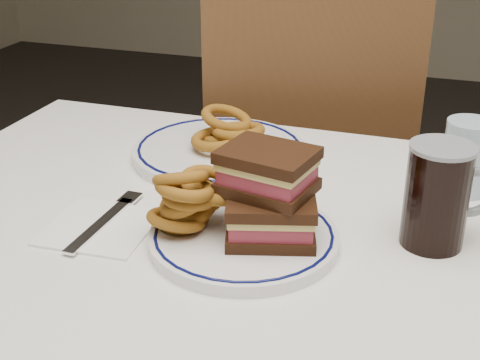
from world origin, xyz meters
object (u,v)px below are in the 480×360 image
(chair_far, at_px, (306,163))
(reuben_sandwich, at_px, (269,195))
(main_plate, at_px, (244,237))
(beer_mug, at_px, (439,195))
(far_plate, at_px, (220,151))

(chair_far, xyz_separation_m, reuben_sandwich, (0.11, -0.73, 0.28))
(chair_far, relative_size, main_plate, 3.99)
(main_plate, height_order, reuben_sandwich, reuben_sandwich)
(reuben_sandwich, relative_size, beer_mug, 1.01)
(chair_far, bearing_deg, far_plate, -95.87)
(beer_mug, bearing_deg, chair_far, 116.18)
(chair_far, bearing_deg, beer_mug, -63.82)
(reuben_sandwich, relative_size, far_plate, 0.47)
(chair_far, xyz_separation_m, far_plate, (-0.05, -0.47, 0.21))
(far_plate, bearing_deg, beer_mug, -26.12)
(main_plate, relative_size, far_plate, 0.84)
(chair_far, distance_m, far_plate, 0.52)
(main_plate, distance_m, far_plate, 0.30)
(chair_far, height_order, reuben_sandwich, chair_far)
(reuben_sandwich, height_order, beer_mug, beer_mug)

